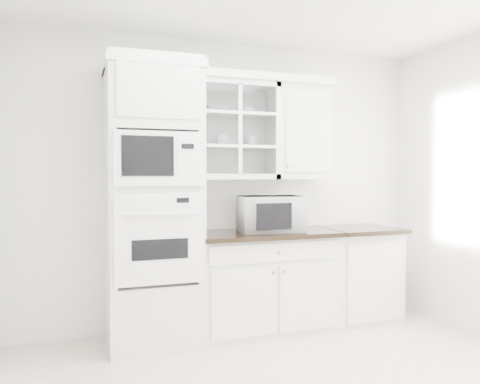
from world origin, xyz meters
name	(u,v)px	position (x,y,z in m)	size (l,w,h in m)	color
room_shell	(283,126)	(0.00, 0.43, 1.78)	(4.00, 3.50, 2.70)	white
oven_column	(153,203)	(-0.75, 1.42, 1.20)	(0.76, 0.68, 2.40)	silver
base_cabinet_run	(264,280)	(0.28, 1.45, 0.46)	(1.32, 0.67, 0.92)	silver
extra_base_cabinet	(357,273)	(1.28, 1.45, 0.46)	(0.72, 0.67, 0.92)	silver
upper_cabinet_glass	(234,131)	(0.03, 1.58, 1.85)	(0.80, 0.33, 0.90)	silver
upper_cabinet_solid	(300,133)	(0.71, 1.58, 1.85)	(0.55, 0.33, 0.90)	silver
crown_molding	(224,77)	(-0.07, 1.56, 2.33)	(2.14, 0.38, 0.07)	white
countertop_microwave	(270,214)	(0.31, 1.39, 1.08)	(0.57, 0.47, 0.33)	white
bowl_a	(219,110)	(-0.12, 1.58, 2.04)	(0.25, 0.25, 0.06)	white
bowl_b	(246,111)	(0.15, 1.59, 2.04)	(0.17, 0.17, 0.05)	white
cup_a	(222,140)	(-0.09, 1.57, 1.76)	(0.12, 0.12, 0.09)	white
cup_b	(251,141)	(0.20, 1.58, 1.76)	(0.11, 0.11, 0.10)	white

